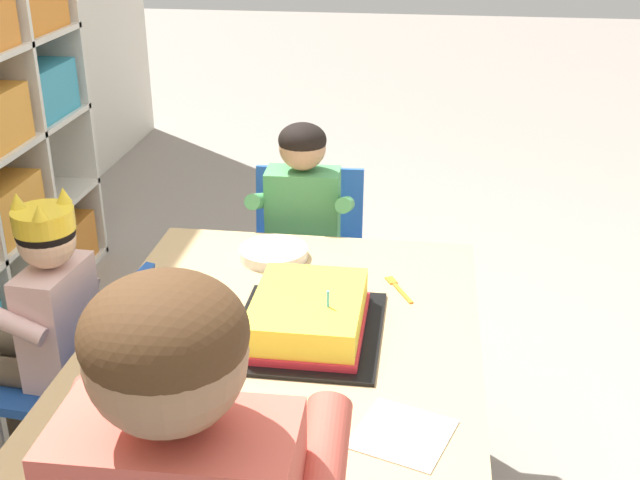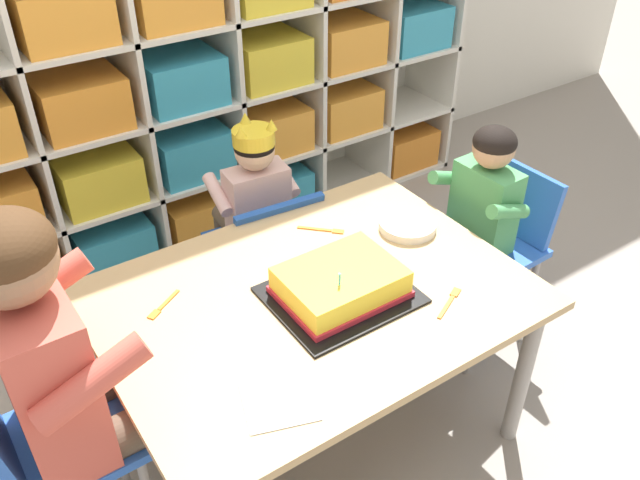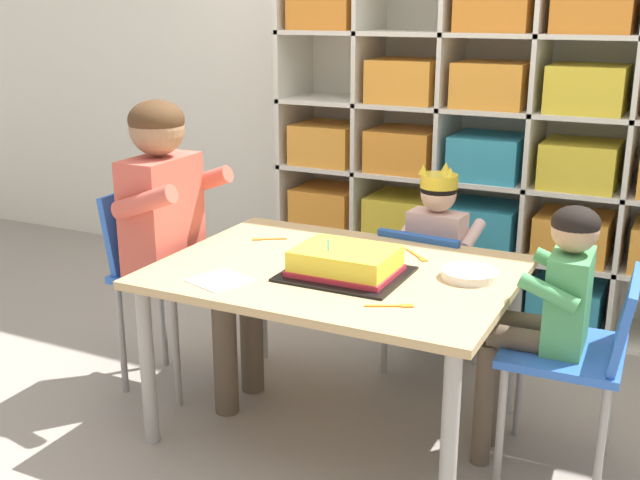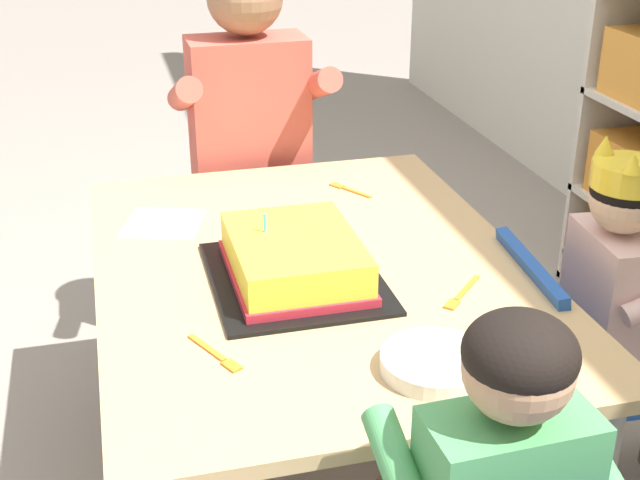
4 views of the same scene
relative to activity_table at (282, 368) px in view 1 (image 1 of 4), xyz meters
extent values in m
cube|color=silver|center=(1.52, 1.22, 0.28)|extent=(0.02, 0.38, 1.57)
cube|color=orange|center=(1.33, 1.21, -0.39)|extent=(0.30, 0.30, 0.19)
cube|color=teal|center=(1.33, 1.21, 0.23)|extent=(0.30, 0.30, 0.19)
cube|color=orange|center=(1.33, 1.21, 0.54)|extent=(0.30, 0.30, 0.19)
cube|color=tan|center=(0.00, 0.00, 0.05)|extent=(1.12, 0.83, 0.03)
cylinder|color=#9E9993|center=(0.50, -0.36, -0.24)|extent=(0.05, 0.05, 0.54)
cylinder|color=#9E9993|center=(0.50, 0.36, -0.24)|extent=(0.05, 0.05, 0.54)
cube|color=#1E4CA8|center=(0.15, 0.56, -0.17)|extent=(0.36, 0.35, 0.03)
cube|color=#1E4CA8|center=(0.14, 0.41, -0.04)|extent=(0.32, 0.08, 0.25)
cylinder|color=gray|center=(0.30, 0.68, -0.35)|extent=(0.02, 0.02, 0.32)
cylinder|color=gray|center=(0.02, 0.70, -0.35)|extent=(0.02, 0.02, 0.32)
cylinder|color=gray|center=(0.28, 0.42, -0.35)|extent=(0.02, 0.02, 0.32)
cylinder|color=gray|center=(0.00, 0.44, -0.35)|extent=(0.02, 0.02, 0.32)
cube|color=beige|center=(0.15, 0.57, -0.02)|extent=(0.22, 0.13, 0.29)
sphere|color=#DBB293|center=(0.15, 0.57, 0.20)|extent=(0.13, 0.13, 0.13)
ellipsoid|color=black|center=(0.15, 0.57, 0.22)|extent=(0.14, 0.14, 0.10)
cylinder|color=yellow|center=(0.15, 0.57, 0.25)|extent=(0.14, 0.14, 0.05)
cone|color=yellow|center=(0.15, 0.63, 0.29)|extent=(0.04, 0.04, 0.04)
cone|color=yellow|center=(0.20, 0.54, 0.29)|extent=(0.04, 0.04, 0.04)
cone|color=yellow|center=(0.09, 0.55, 0.29)|extent=(0.04, 0.04, 0.04)
cylinder|color=brown|center=(0.22, 0.67, -0.14)|extent=(0.09, 0.22, 0.07)
cylinder|color=brown|center=(0.10, 0.68, -0.14)|extent=(0.09, 0.22, 0.07)
cylinder|color=brown|center=(0.23, 0.77, -0.34)|extent=(0.06, 0.06, 0.34)
cylinder|color=beige|center=(0.28, 0.60, 0.05)|extent=(0.06, 0.18, 0.10)
cylinder|color=beige|center=(0.03, 0.62, 0.05)|extent=(0.06, 0.18, 0.10)
sphere|color=#997051|center=(-0.68, 0.00, 0.46)|extent=(0.19, 0.19, 0.19)
ellipsoid|color=#472D19|center=(-0.68, 0.00, 0.49)|extent=(0.19, 0.19, 0.14)
cylinder|color=#D15647|center=(-0.63, 0.17, 0.25)|extent=(0.25, 0.07, 0.14)
cube|color=blue|center=(0.71, 0.06, -0.11)|extent=(0.35, 0.37, 0.03)
cube|color=blue|center=(0.87, 0.07, 0.02)|extent=(0.07, 0.33, 0.24)
cylinder|color=gray|center=(0.57, 0.21, -0.31)|extent=(0.02, 0.02, 0.38)
cylinder|color=gray|center=(0.57, -0.09, -0.31)|extent=(0.02, 0.02, 0.38)
cylinder|color=gray|center=(0.84, 0.22, -0.31)|extent=(0.02, 0.02, 0.38)
cylinder|color=gray|center=(0.85, -0.08, -0.31)|extent=(0.02, 0.02, 0.38)
cube|color=#4C9E5B|center=(0.71, 0.06, 0.05)|extent=(0.12, 0.21, 0.29)
sphere|color=tan|center=(0.71, 0.06, 0.26)|extent=(0.13, 0.13, 0.13)
ellipsoid|color=black|center=(0.71, 0.06, 0.28)|extent=(0.14, 0.14, 0.10)
cylinder|color=brown|center=(0.60, 0.12, -0.07)|extent=(0.21, 0.08, 0.07)
cylinder|color=brown|center=(0.61, 0.00, -0.07)|extent=(0.21, 0.08, 0.07)
cylinder|color=brown|center=(0.50, 0.12, -0.30)|extent=(0.06, 0.06, 0.40)
cylinder|color=brown|center=(0.50, -0.01, -0.30)|extent=(0.06, 0.06, 0.40)
cylinder|color=#4C9E5B|center=(0.66, 0.19, 0.11)|extent=(0.17, 0.05, 0.10)
cylinder|color=#4C9E5B|center=(0.67, -0.06, 0.11)|extent=(0.17, 0.05, 0.10)
cube|color=black|center=(0.05, -0.05, 0.06)|extent=(0.37, 0.31, 0.01)
cube|color=yellow|center=(0.05, -0.05, 0.11)|extent=(0.30, 0.23, 0.08)
cube|color=red|center=(0.05, -0.05, 0.08)|extent=(0.31, 0.24, 0.02)
cylinder|color=#4CB2E5|center=(0.02, -0.10, 0.17)|extent=(0.01, 0.01, 0.04)
cylinder|color=white|center=(0.41, 0.09, 0.07)|extent=(0.18, 0.18, 0.03)
cube|color=white|center=(-0.27, -0.27, 0.06)|extent=(0.20, 0.20, 0.00)
cube|color=orange|center=(-0.33, 0.19, 0.06)|extent=(0.08, 0.05, 0.00)
cube|color=orange|center=(-0.39, 0.16, 0.06)|extent=(0.04, 0.04, 0.00)
cube|color=orange|center=(0.17, 0.25, 0.06)|extent=(0.08, 0.08, 0.00)
cube|color=orange|center=(0.22, 0.20, 0.06)|extent=(0.04, 0.04, 0.00)
cube|color=orange|center=(0.26, -0.24, 0.06)|extent=(0.09, 0.05, 0.00)
cube|color=orange|center=(0.32, -0.21, 0.06)|extent=(0.04, 0.03, 0.00)
camera|label=1|loc=(-1.44, -0.28, 0.96)|focal=45.66mm
camera|label=2|loc=(-0.75, -1.14, 1.21)|focal=37.24mm
camera|label=3|loc=(0.99, -2.13, 0.87)|focal=43.54mm
camera|label=4|loc=(1.46, -0.37, 0.81)|focal=48.41mm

